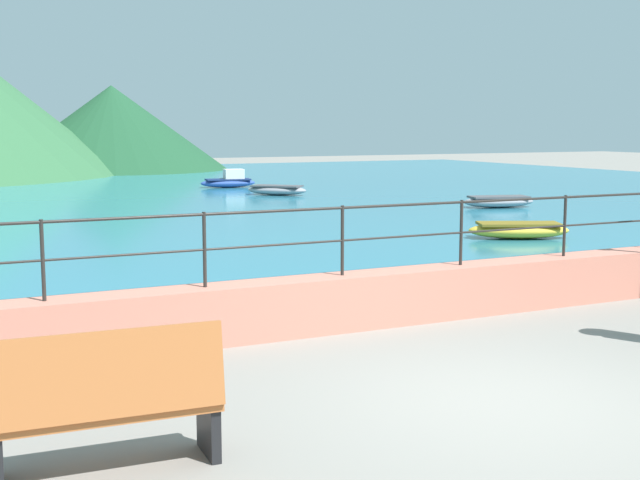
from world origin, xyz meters
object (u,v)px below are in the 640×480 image
at_px(bench_main, 108,402).
at_px(boat_0, 277,190).
at_px(boat_1, 519,230).
at_px(boat_7, 499,201).
at_px(boat_4, 229,181).

relative_size(bench_main, boat_0, 0.76).
relative_size(boat_0, boat_1, 0.92).
height_order(boat_1, boat_7, same).
height_order(bench_main, boat_7, bench_main).
bearing_deg(boat_1, boat_0, 90.80).
distance_m(bench_main, boat_0, 25.20).
xyz_separation_m(boat_0, boat_4, (-0.26, 4.49, 0.07)).
bearing_deg(bench_main, boat_1, 38.87).
height_order(bench_main, boat_4, bench_main).
xyz_separation_m(bench_main, boat_1, (11.19, 9.02, -0.30)).
xyz_separation_m(boat_0, boat_1, (0.19, -13.64, 0.00)).
xyz_separation_m(boat_4, boat_7, (4.65, -11.99, -0.07)).
distance_m(boat_4, boat_7, 12.86).
distance_m(boat_0, boat_4, 4.50).
relative_size(boat_1, boat_7, 1.01).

